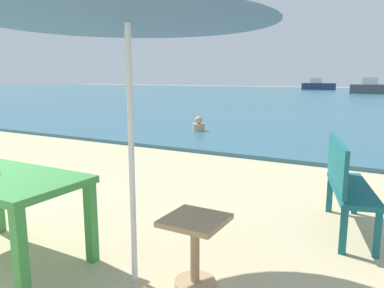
{
  "coord_description": "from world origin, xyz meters",
  "views": [
    {
      "loc": [
        2.4,
        -1.69,
        1.57
      ],
      "look_at": [
        -0.23,
        3.0,
        0.6
      ],
      "focal_mm": 34.85,
      "sensor_mm": 36.0,
      "label": 1
    }
  ],
  "objects_px": {
    "picnic_table_green": "(4,188)",
    "swimmer_person": "(199,125)",
    "boat_tanker": "(318,85)",
    "boat_fishing_trawler": "(373,88)",
    "side_table_wood": "(195,241)",
    "bench_teal_center": "(345,180)"
  },
  "relations": [
    {
      "from": "picnic_table_green",
      "to": "swimmer_person",
      "type": "bearing_deg",
      "value": 105.68
    },
    {
      "from": "boat_tanker",
      "to": "boat_fishing_trawler",
      "type": "height_order",
      "value": "boat_fishing_trawler"
    },
    {
      "from": "swimmer_person",
      "to": "boat_tanker",
      "type": "bearing_deg",
      "value": 95.88
    },
    {
      "from": "side_table_wood",
      "to": "boat_fishing_trawler",
      "type": "relative_size",
      "value": 0.14
    },
    {
      "from": "swimmer_person",
      "to": "bench_teal_center",
      "type": "bearing_deg",
      "value": -49.26
    },
    {
      "from": "side_table_wood",
      "to": "boat_fishing_trawler",
      "type": "bearing_deg",
      "value": 91.63
    },
    {
      "from": "bench_teal_center",
      "to": "boat_tanker",
      "type": "bearing_deg",
      "value": 101.1
    },
    {
      "from": "bench_teal_center",
      "to": "boat_tanker",
      "type": "height_order",
      "value": "boat_tanker"
    },
    {
      "from": "bench_teal_center",
      "to": "swimmer_person",
      "type": "height_order",
      "value": "bench_teal_center"
    },
    {
      "from": "boat_tanker",
      "to": "swimmer_person",
      "type": "bearing_deg",
      "value": -84.12
    },
    {
      "from": "picnic_table_green",
      "to": "boat_fishing_trawler",
      "type": "distance_m",
      "value": 35.78
    },
    {
      "from": "swimmer_person",
      "to": "side_table_wood",
      "type": "bearing_deg",
      "value": -62.0
    },
    {
      "from": "picnic_table_green",
      "to": "side_table_wood",
      "type": "distance_m",
      "value": 1.68
    },
    {
      "from": "picnic_table_green",
      "to": "boat_tanker",
      "type": "height_order",
      "value": "boat_tanker"
    },
    {
      "from": "side_table_wood",
      "to": "bench_teal_center",
      "type": "distance_m",
      "value": 1.85
    },
    {
      "from": "picnic_table_green",
      "to": "boat_fishing_trawler",
      "type": "relative_size",
      "value": 0.35
    },
    {
      "from": "boat_fishing_trawler",
      "to": "boat_tanker",
      "type": "bearing_deg",
      "value": 127.2
    },
    {
      "from": "boat_tanker",
      "to": "boat_fishing_trawler",
      "type": "distance_m",
      "value": 10.63
    },
    {
      "from": "picnic_table_green",
      "to": "side_table_wood",
      "type": "bearing_deg",
      "value": 15.74
    },
    {
      "from": "picnic_table_green",
      "to": "bench_teal_center",
      "type": "bearing_deg",
      "value": 40.69
    },
    {
      "from": "boat_fishing_trawler",
      "to": "picnic_table_green",
      "type": "bearing_deg",
      "value": -90.93
    },
    {
      "from": "side_table_wood",
      "to": "boat_tanker",
      "type": "relative_size",
      "value": 0.14
    }
  ]
}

